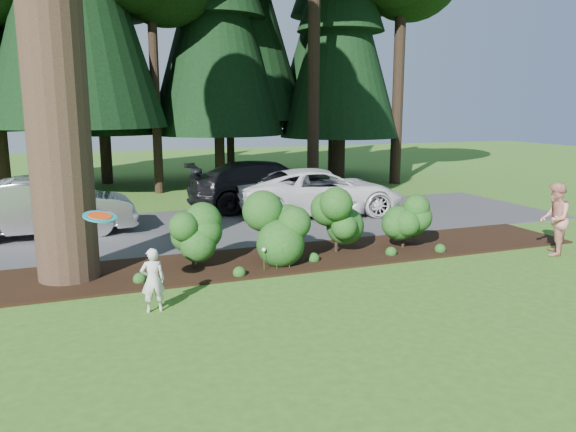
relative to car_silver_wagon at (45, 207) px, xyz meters
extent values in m
plane|color=#3A5D1A|center=(5.20, -7.96, -0.83)|extent=(80.00, 80.00, 0.00)
cube|color=black|center=(5.20, -4.71, -0.81)|extent=(16.00, 2.50, 0.05)
cube|color=#38383A|center=(5.20, -0.46, -0.82)|extent=(22.00, 6.00, 0.03)
sphere|color=#174A16|center=(3.20, -4.76, -0.17)|extent=(1.08, 1.08, 1.08)
cylinder|color=black|center=(3.20, -4.76, -0.68)|extent=(0.08, 0.08, 0.30)
sphere|color=#174A16|center=(5.00, -4.96, 0.10)|extent=(1.35, 1.35, 1.35)
cylinder|color=black|center=(5.00, -4.96, -0.68)|extent=(0.08, 0.08, 0.30)
sphere|color=#174A16|center=(6.80, -4.66, -0.01)|extent=(1.26, 1.26, 1.26)
cylinder|color=black|center=(6.80, -4.66, -0.68)|extent=(0.08, 0.08, 0.30)
sphere|color=#174A16|center=(8.60, -4.86, -0.12)|extent=(1.17, 1.17, 1.17)
cylinder|color=black|center=(8.60, -4.86, -0.68)|extent=(0.08, 0.08, 0.30)
cylinder|color=#174A16|center=(4.60, -5.56, -0.58)|extent=(0.01, 0.01, 0.50)
sphere|color=white|center=(4.60, -5.56, -0.31)|extent=(0.09, 0.09, 0.09)
cylinder|color=#174A16|center=(4.90, -5.56, -0.58)|extent=(0.01, 0.01, 0.50)
sphere|color=white|center=(4.90, -5.56, -0.31)|extent=(0.09, 0.09, 0.09)
cylinder|color=#174A16|center=(5.20, -5.56, -0.58)|extent=(0.01, 0.01, 0.50)
sphere|color=white|center=(5.20, -5.56, -0.31)|extent=(0.09, 0.09, 0.09)
cylinder|color=black|center=(1.20, 7.04, 4.42)|extent=(0.50, 0.50, 10.50)
cylinder|color=black|center=(4.20, 5.54, 3.54)|extent=(0.50, 0.50, 8.75)
cylinder|color=black|center=(7.20, 6.54, 4.77)|extent=(0.50, 0.50, 11.20)
cylinder|color=black|center=(10.20, 7.54, 3.89)|extent=(0.50, 0.50, 9.45)
cylinder|color=black|center=(12.70, 6.04, 4.59)|extent=(0.50, 0.50, 10.85)
cylinder|color=black|center=(15.20, 8.04, 4.07)|extent=(0.50, 0.50, 9.80)
cylinder|color=black|center=(2.70, 10.04, 4.42)|extent=(0.50, 0.50, 10.50)
cylinder|color=black|center=(8.70, 11.04, 5.12)|extent=(0.50, 0.50, 11.90)
cylinder|color=black|center=(13.70, 10.54, 4.24)|extent=(0.50, 0.50, 10.15)
cone|color=black|center=(13.70, 10.54, 7.14)|extent=(6.38, 6.38, 10.88)
imported|color=#BCBCC1|center=(0.00, 0.00, 0.00)|extent=(4.92, 1.83, 1.61)
imported|color=silver|center=(8.52, 0.14, -0.03)|extent=(5.81, 3.16, 1.54)
imported|color=black|center=(7.30, 1.76, 0.04)|extent=(6.01, 2.87, 1.69)
imported|color=silver|center=(2.00, -7.13, -0.25)|extent=(0.43, 0.29, 1.16)
imported|color=red|center=(11.74, -6.65, 0.06)|extent=(1.10, 1.09, 1.79)
cylinder|color=teal|center=(1.19, -6.90, 0.91)|extent=(0.58, 0.57, 0.19)
cylinder|color=#E84613|center=(1.19, -6.90, 0.92)|extent=(0.41, 0.40, 0.13)
camera|label=1|loc=(0.81, -16.86, 2.75)|focal=35.00mm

